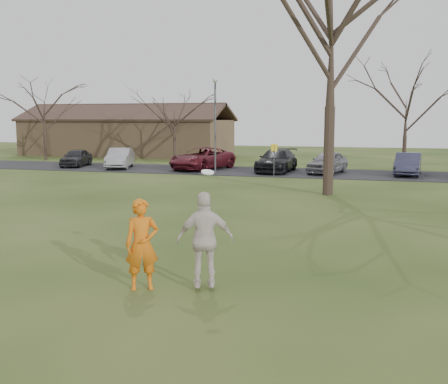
{
  "coord_description": "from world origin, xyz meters",
  "views": [
    {
      "loc": [
        4.37,
        -10.97,
        3.64
      ],
      "look_at": [
        0.0,
        4.0,
        1.5
      ],
      "focal_mm": 43.01,
      "sensor_mm": 36.0,
      "label": 1
    }
  ],
  "objects_px": {
    "car_2": "(202,158)",
    "car_3": "(277,161)",
    "car_1": "(120,158)",
    "car_5": "(408,164)",
    "lamp_post": "(215,113)",
    "building": "(127,136)",
    "car_0": "(76,158)",
    "catching_play": "(205,240)",
    "car_4": "(328,162)",
    "player_defender": "(142,244)",
    "big_tree": "(332,46)"
  },
  "relations": [
    {
      "from": "player_defender",
      "to": "car_0",
      "type": "distance_m",
      "value": 30.99
    },
    {
      "from": "building",
      "to": "lamp_post",
      "type": "height_order",
      "value": "lamp_post"
    },
    {
      "from": "catching_play",
      "to": "building",
      "type": "height_order",
      "value": "building"
    },
    {
      "from": "player_defender",
      "to": "building",
      "type": "xyz_separation_m",
      "value": [
        -19.56,
        38.75,
        0.95
      ]
    },
    {
      "from": "car_1",
      "to": "car_0",
      "type": "bearing_deg",
      "value": 158.24
    },
    {
      "from": "car_0",
      "to": "player_defender",
      "type": "bearing_deg",
      "value": -68.49
    },
    {
      "from": "car_2",
      "to": "car_5",
      "type": "distance_m",
      "value": 13.93
    },
    {
      "from": "car_0",
      "to": "car_4",
      "type": "xyz_separation_m",
      "value": [
        18.84,
        0.1,
        0.07
      ]
    },
    {
      "from": "car_1",
      "to": "car_5",
      "type": "height_order",
      "value": "car_1"
    },
    {
      "from": "car_3",
      "to": "catching_play",
      "type": "relative_size",
      "value": 2.07
    },
    {
      "from": "car_3",
      "to": "car_5",
      "type": "relative_size",
      "value": 1.21
    },
    {
      "from": "player_defender",
      "to": "big_tree",
      "type": "bearing_deg",
      "value": 52.93
    },
    {
      "from": "car_1",
      "to": "car_3",
      "type": "relative_size",
      "value": 0.84
    },
    {
      "from": "car_4",
      "to": "big_tree",
      "type": "xyz_separation_m",
      "value": [
        0.97,
        -10.01,
        6.23
      ]
    },
    {
      "from": "car_4",
      "to": "catching_play",
      "type": "bearing_deg",
      "value": -76.42
    },
    {
      "from": "player_defender",
      "to": "car_1",
      "type": "bearing_deg",
      "value": 89.84
    },
    {
      "from": "car_1",
      "to": "big_tree",
      "type": "distance_m",
      "value": 19.68
    },
    {
      "from": "car_1",
      "to": "big_tree",
      "type": "relative_size",
      "value": 0.32
    },
    {
      "from": "car_5",
      "to": "lamp_post",
      "type": "bearing_deg",
      "value": -161.65
    },
    {
      "from": "car_1",
      "to": "car_4",
      "type": "relative_size",
      "value": 1.03
    },
    {
      "from": "car_1",
      "to": "car_2",
      "type": "bearing_deg",
      "value": -11.29
    },
    {
      "from": "player_defender",
      "to": "car_4",
      "type": "xyz_separation_m",
      "value": [
        1.47,
        25.76,
        -0.21
      ]
    },
    {
      "from": "car_5",
      "to": "building",
      "type": "height_order",
      "value": "building"
    },
    {
      "from": "car_0",
      "to": "car_4",
      "type": "relative_size",
      "value": 0.91
    },
    {
      "from": "car_2",
      "to": "car_3",
      "type": "distance_m",
      "value": 5.43
    },
    {
      "from": "car_4",
      "to": "building",
      "type": "bearing_deg",
      "value": 162.2
    },
    {
      "from": "car_3",
      "to": "catching_play",
      "type": "xyz_separation_m",
      "value": [
        3.3,
        -25.55,
        0.3
      ]
    },
    {
      "from": "car_3",
      "to": "building",
      "type": "distance_m",
      "value": 21.85
    },
    {
      "from": "big_tree",
      "to": "lamp_post",
      "type": "bearing_deg",
      "value": 136.85
    },
    {
      "from": "player_defender",
      "to": "car_5",
      "type": "bearing_deg",
      "value": 47.62
    },
    {
      "from": "car_0",
      "to": "car_3",
      "type": "bearing_deg",
      "value": -11.92
    },
    {
      "from": "car_4",
      "to": "catching_play",
      "type": "distance_m",
      "value": 25.48
    },
    {
      "from": "car_0",
      "to": "catching_play",
      "type": "xyz_separation_m",
      "value": [
        18.7,
        -25.37,
        0.4
      ]
    },
    {
      "from": "car_4",
      "to": "big_tree",
      "type": "distance_m",
      "value": 11.83
    },
    {
      "from": "car_5",
      "to": "catching_play",
      "type": "distance_m",
      "value": 26.22
    },
    {
      "from": "car_5",
      "to": "building",
      "type": "distance_m",
      "value": 29.07
    },
    {
      "from": "car_1",
      "to": "car_5",
      "type": "distance_m",
      "value": 20.1
    },
    {
      "from": "car_0",
      "to": "building",
      "type": "xyz_separation_m",
      "value": [
        -2.19,
        13.09,
        1.23
      ]
    },
    {
      "from": "car_2",
      "to": "car_0",
      "type": "bearing_deg",
      "value": -161.46
    },
    {
      "from": "player_defender",
      "to": "car_3",
      "type": "xyz_separation_m",
      "value": [
        -1.98,
        25.84,
        -0.18
      ]
    },
    {
      "from": "car_3",
      "to": "car_5",
      "type": "bearing_deg",
      "value": 3.32
    },
    {
      "from": "player_defender",
      "to": "building",
      "type": "relative_size",
      "value": 0.1
    },
    {
      "from": "catching_play",
      "to": "building",
      "type": "relative_size",
      "value": 0.12
    },
    {
      "from": "lamp_post",
      "to": "building",
      "type": "bearing_deg",
      "value": 132.09
    },
    {
      "from": "car_4",
      "to": "catching_play",
      "type": "height_order",
      "value": "catching_play"
    },
    {
      "from": "catching_play",
      "to": "car_3",
      "type": "bearing_deg",
      "value": 97.36
    },
    {
      "from": "car_3",
      "to": "building",
      "type": "bearing_deg",
      "value": 146.07
    },
    {
      "from": "big_tree",
      "to": "player_defender",
      "type": "bearing_deg",
      "value": -98.79
    },
    {
      "from": "player_defender",
      "to": "car_3",
      "type": "height_order",
      "value": "player_defender"
    },
    {
      "from": "car_2",
      "to": "catching_play",
      "type": "relative_size",
      "value": 2.21
    }
  ]
}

